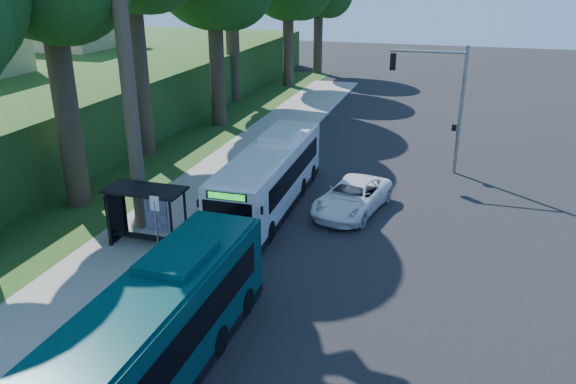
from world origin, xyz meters
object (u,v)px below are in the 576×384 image
(bus_shelter, at_px, (142,204))
(teal_bus, at_px, (151,338))
(pickup, at_px, (352,197))
(white_bus, at_px, (270,176))

(bus_shelter, relative_size, teal_bus, 0.29)
(bus_shelter, distance_m, pickup, 9.59)
(white_bus, bearing_deg, bus_shelter, -125.97)
(white_bus, xyz_separation_m, teal_bus, (0.95, -12.87, 0.01))
(white_bus, distance_m, teal_bus, 12.91)
(teal_bus, distance_m, pickup, 13.73)
(white_bus, bearing_deg, teal_bus, -86.69)
(white_bus, xyz_separation_m, pickup, (3.84, 0.53, -0.85))
(bus_shelter, distance_m, teal_bus, 8.90)
(white_bus, distance_m, pickup, 3.97)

